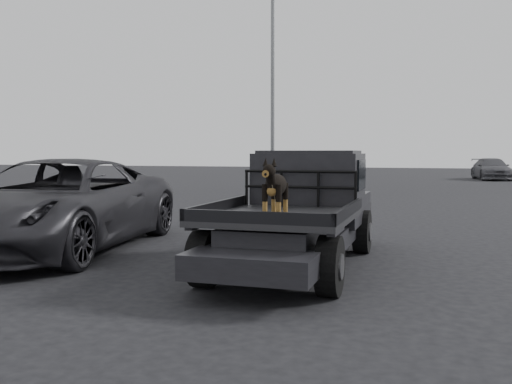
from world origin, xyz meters
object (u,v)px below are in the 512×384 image
(flatbed_ute, at_px, (296,237))
(floodlight_near, at_px, (273,17))
(distant_car_b, at_px, (492,169))
(parked_suv, at_px, (57,205))
(dog, at_px, (276,190))

(flatbed_ute, distance_m, floodlight_near, 19.18)
(flatbed_ute, distance_m, distant_car_b, 31.68)
(distant_car_b, distance_m, floodlight_near, 19.28)
(parked_suv, relative_size, floodlight_near, 0.41)
(flatbed_ute, height_order, parked_suv, parked_suv)
(distant_car_b, bearing_deg, parked_suv, -115.27)
(flatbed_ute, relative_size, parked_suv, 0.91)
(dog, relative_size, distant_car_b, 0.16)
(dog, bearing_deg, flatbed_ute, 92.88)
(distant_car_b, relative_size, floodlight_near, 0.32)
(dog, distance_m, parked_suv, 4.85)
(flatbed_ute, xyz_separation_m, parked_suv, (-4.48, 0.13, 0.37))
(distant_car_b, bearing_deg, dog, -106.90)
(flatbed_ute, relative_size, distant_car_b, 1.14)
(distant_car_b, height_order, floodlight_near, floodlight_near)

